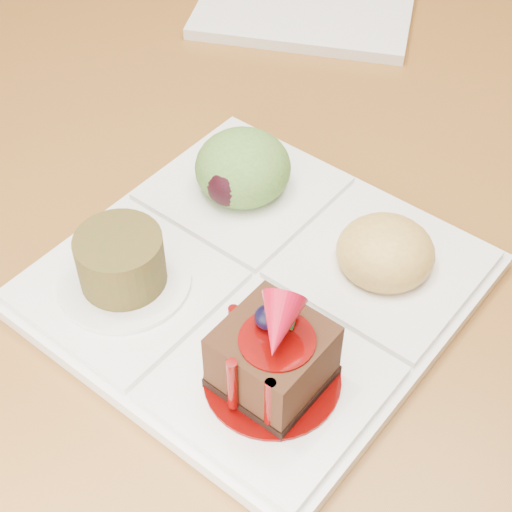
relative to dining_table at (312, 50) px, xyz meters
The scene contains 3 objects.
ground 0.68m from the dining_table, ahead, with size 6.00×6.00×0.00m, color brown.
dining_table is the anchor object (origin of this frame).
sampler_plate 0.44m from the dining_table, 69.70° to the right, with size 0.32×0.32×0.11m.
Camera 1 is at (0.34, -0.74, 1.19)m, focal length 55.00 mm.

